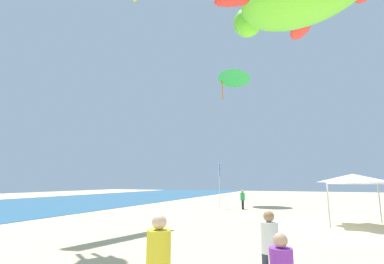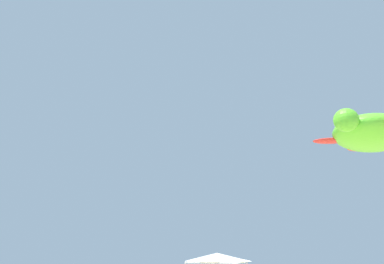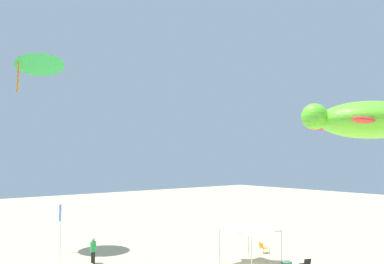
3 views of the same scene
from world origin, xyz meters
name	(u,v)px [view 1 (image 1 of 3)]	position (x,y,z in m)	size (l,w,h in m)	color
ground	(348,233)	(0.00, 0.00, -0.05)	(120.00, 120.00, 0.10)	#D6BC8C
canopy_tent	(353,179)	(2.39, -0.75, 2.58)	(3.25, 3.00, 2.88)	#B7B7BC
banner_flag	(219,181)	(9.65, 9.47, 2.51)	(0.36, 0.06, 4.20)	silver
person_kite_handler	(270,243)	(-9.35, 2.52, 1.03)	(0.42, 0.43, 1.76)	#33384C
person_beachcomber	(243,198)	(9.44, 7.26, 1.00)	(0.46, 0.41, 1.71)	black
person_watching_sky	(158,258)	(-11.75, 4.16, 1.09)	(0.49, 0.44, 1.86)	brown
kite_delta_green	(234,76)	(15.91, 9.28, 15.03)	(4.27, 4.22, 3.55)	green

